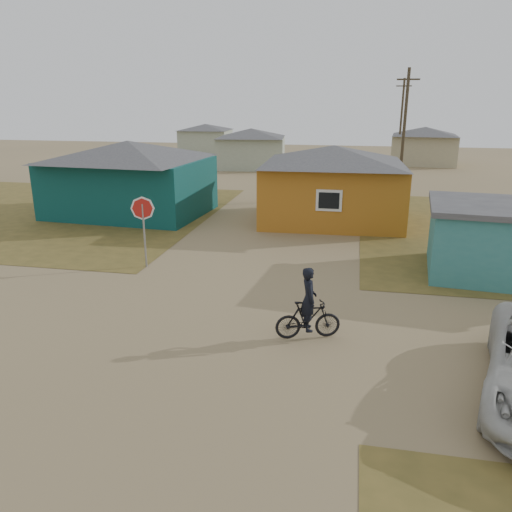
{
  "coord_description": "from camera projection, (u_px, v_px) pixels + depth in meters",
  "views": [
    {
      "loc": [
        3.65,
        -11.96,
        6.09
      ],
      "look_at": [
        0.66,
        3.0,
        1.3
      ],
      "focal_mm": 35.0,
      "sensor_mm": 36.0,
      "label": 1
    }
  ],
  "objects": [
    {
      "name": "ground",
      "position": [
        211.0,
        332.0,
        13.69
      ],
      "size": [
        120.0,
        120.0,
        0.0
      ],
      "primitive_type": "plane",
      "color": "#8F7952"
    },
    {
      "name": "grass_nw",
      "position": [
        39.0,
        211.0,
        28.47
      ],
      "size": [
        20.0,
        18.0,
        0.0
      ],
      "primitive_type": "cube",
      "color": "brown",
      "rests_on": "ground"
    },
    {
      "name": "house_teal",
      "position": [
        130.0,
        177.0,
        27.3
      ],
      "size": [
        8.93,
        7.08,
        4.0
      ],
      "color": "#0A3B39",
      "rests_on": "ground"
    },
    {
      "name": "house_yellow",
      "position": [
        333.0,
        183.0,
        25.72
      ],
      "size": [
        7.72,
        6.76,
        3.9
      ],
      "color": "#AF691A",
      "rests_on": "ground"
    },
    {
      "name": "house_pale_west",
      "position": [
        251.0,
        148.0,
        46.07
      ],
      "size": [
        7.04,
        6.15,
        3.6
      ],
      "color": "#9FA991",
      "rests_on": "ground"
    },
    {
      "name": "house_beige_east",
      "position": [
        424.0,
        145.0,
        48.69
      ],
      "size": [
        6.95,
        6.05,
        3.6
      ],
      "color": "tan",
      "rests_on": "ground"
    },
    {
      "name": "house_pale_north",
      "position": [
        206.0,
        138.0,
        58.83
      ],
      "size": [
        6.28,
        5.81,
        3.4
      ],
      "color": "#9FA991",
      "rests_on": "ground"
    },
    {
      "name": "utility_pole_near",
      "position": [
        404.0,
        132.0,
        31.82
      ],
      "size": [
        1.4,
        0.2,
        8.0
      ],
      "color": "#413627",
      "rests_on": "ground"
    },
    {
      "name": "utility_pole_far",
      "position": [
        401.0,
        122.0,
        46.6
      ],
      "size": [
        1.4,
        0.2,
        8.0
      ],
      "color": "#413627",
      "rests_on": "ground"
    },
    {
      "name": "stop_sign",
      "position": [
        143.0,
        216.0,
        18.43
      ],
      "size": [
        0.88,
        0.2,
        2.71
      ],
      "color": "gray",
      "rests_on": "ground"
    },
    {
      "name": "cyclist",
      "position": [
        308.0,
        313.0,
        13.14
      ],
      "size": [
        1.82,
        1.01,
        1.98
      ],
      "color": "black",
      "rests_on": "ground"
    }
  ]
}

